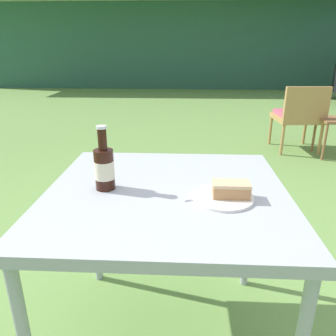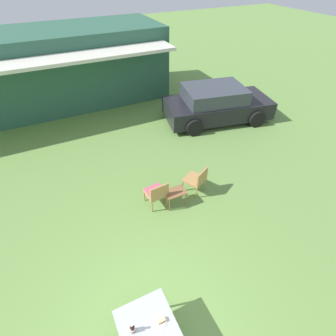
{
  "view_description": "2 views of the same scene",
  "coord_description": "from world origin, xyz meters",
  "px_view_note": "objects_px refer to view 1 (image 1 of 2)",
  "views": [
    {
      "loc": [
        0.06,
        -1.12,
        1.26
      ],
      "look_at": [
        0.0,
        0.1,
        0.8
      ],
      "focal_mm": 35.0,
      "sensor_mm": 36.0,
      "label": 1
    },
    {
      "loc": [
        -0.41,
        -1.63,
        5.37
      ],
      "look_at": [
        1.95,
        3.24,
        0.9
      ],
      "focal_mm": 28.0,
      "sensor_mm": 36.0,
      "label": 2
    }
  ],
  "objects_px": {
    "cake_on_plate": "(227,193)",
    "cola_bottle_near": "(105,167)",
    "wicker_chair_cushioned": "(299,114)",
    "patio_table": "(167,206)"
  },
  "relations": [
    {
      "from": "cake_on_plate",
      "to": "cola_bottle_near",
      "type": "bearing_deg",
      "value": 171.24
    },
    {
      "from": "wicker_chair_cushioned",
      "to": "cake_on_plate",
      "type": "height_order",
      "value": "wicker_chair_cushioned"
    },
    {
      "from": "patio_table",
      "to": "cake_on_plate",
      "type": "relative_size",
      "value": 4.1
    },
    {
      "from": "cake_on_plate",
      "to": "patio_table",
      "type": "bearing_deg",
      "value": 163.44
    },
    {
      "from": "patio_table",
      "to": "cola_bottle_near",
      "type": "distance_m",
      "value": 0.28
    },
    {
      "from": "cake_on_plate",
      "to": "cola_bottle_near",
      "type": "distance_m",
      "value": 0.46
    },
    {
      "from": "cake_on_plate",
      "to": "cola_bottle_near",
      "type": "height_order",
      "value": "cola_bottle_near"
    },
    {
      "from": "cola_bottle_near",
      "to": "cake_on_plate",
      "type": "bearing_deg",
      "value": -8.76
    },
    {
      "from": "patio_table",
      "to": "cake_on_plate",
      "type": "bearing_deg",
      "value": -16.56
    },
    {
      "from": "patio_table",
      "to": "cake_on_plate",
      "type": "height_order",
      "value": "cake_on_plate"
    }
  ]
}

